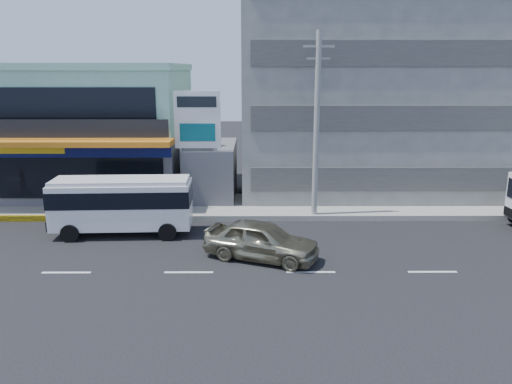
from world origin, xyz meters
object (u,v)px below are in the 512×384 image
at_px(concrete_building, 363,85).
at_px(utility_pole_near, 317,126).
at_px(satellite_dish, 210,145).
at_px(shop_building, 92,132).
at_px(minibus, 122,201).
at_px(sedan, 261,240).
at_px(billboard, 198,126).

bearing_deg(concrete_building, utility_pole_near, -117.76).
bearing_deg(concrete_building, satellite_dish, -158.20).
xyz_separation_m(satellite_dish, utility_pole_near, (6.00, -3.60, 1.57)).
height_order(shop_building, satellite_dish, shop_building).
height_order(utility_pole_near, minibus, utility_pole_near).
relative_size(satellite_dish, sedan, 0.30).
bearing_deg(shop_building, sedan, -48.53).
bearing_deg(minibus, concrete_building, 36.12).
distance_m(satellite_dish, minibus, 7.48).
distance_m(shop_building, utility_pole_near, 15.50).
relative_size(shop_building, minibus, 1.80).
xyz_separation_m(shop_building, satellite_dish, (8.00, -2.95, -0.42)).
xyz_separation_m(concrete_building, satellite_dish, (-10.00, -4.00, -3.42)).
bearing_deg(minibus, sedan, -26.22).
xyz_separation_m(minibus, sedan, (6.87, -3.38, -0.85)).
distance_m(concrete_building, sedan, 16.40).
bearing_deg(concrete_building, minibus, -143.88).
relative_size(minibus, sedan, 1.37).
bearing_deg(utility_pole_near, concrete_building, 62.24).
relative_size(shop_building, sedan, 2.47).
xyz_separation_m(concrete_building, minibus, (-13.87, -10.12, -5.30)).
xyz_separation_m(billboard, minibus, (-3.37, -4.32, -3.22)).
distance_m(satellite_dish, utility_pole_near, 7.17).
bearing_deg(utility_pole_near, minibus, -165.68).
height_order(billboard, minibus, billboard).
height_order(concrete_building, sedan, concrete_building).
relative_size(concrete_building, satellite_dish, 10.67).
distance_m(concrete_building, billboard, 12.17).
bearing_deg(utility_pole_near, satellite_dish, 149.04).
bearing_deg(minibus, billboard, 52.07).
height_order(satellite_dish, sedan, satellite_dish).
xyz_separation_m(satellite_dish, billboard, (-0.50, -1.80, 1.35)).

